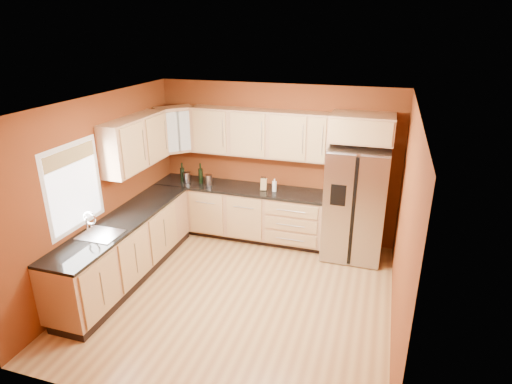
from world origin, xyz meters
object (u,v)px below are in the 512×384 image
at_px(canister_left, 209,180).
at_px(wine_bottle_a, 182,172).
at_px(knife_block, 264,184).
at_px(soap_dispenser, 274,185).
at_px(refrigerator, 355,203).

relative_size(canister_left, wine_bottle_a, 0.53).
relative_size(knife_block, soap_dispenser, 0.92).
bearing_deg(refrigerator, knife_block, 177.66).
xyz_separation_m(canister_left, knife_block, (0.95, 0.06, 0.01)).
xyz_separation_m(refrigerator, canister_left, (-2.43, -0.00, 0.12)).
height_order(refrigerator, wine_bottle_a, refrigerator).
distance_m(wine_bottle_a, knife_block, 1.45).
height_order(refrigerator, canister_left, refrigerator).
bearing_deg(knife_block, refrigerator, -11.83).
xyz_separation_m(refrigerator, soap_dispenser, (-1.30, 0.05, 0.14)).
bearing_deg(refrigerator, canister_left, -180.00).
height_order(refrigerator, soap_dispenser, refrigerator).
bearing_deg(canister_left, wine_bottle_a, 177.04).
distance_m(canister_left, knife_block, 0.95).
relative_size(canister_left, soap_dispenser, 0.85).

